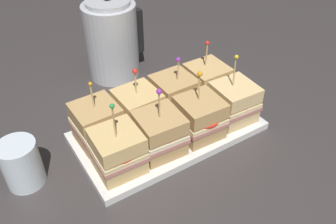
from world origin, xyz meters
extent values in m
plane|color=#383333|center=(0.00, 0.00, 0.00)|extent=(6.00, 6.00, 0.00)
cube|color=silver|center=(0.00, 0.00, 0.01)|extent=(0.43, 0.23, 0.01)
cube|color=silver|center=(0.00, 0.00, 0.01)|extent=(0.43, 0.23, 0.01)
cube|color=tan|center=(-0.15, -0.05, 0.04)|extent=(0.09, 0.09, 0.03)
cube|color=tan|center=(-0.15, -0.05, 0.06)|extent=(0.10, 0.10, 0.01)
cube|color=beige|center=(-0.15, -0.05, 0.07)|extent=(0.10, 0.10, 0.01)
cylinder|color=red|center=(-0.15, -0.07, 0.07)|extent=(0.06, 0.06, 0.00)
cube|color=#E0B771|center=(-0.15, -0.05, 0.09)|extent=(0.09, 0.09, 0.03)
cylinder|color=tan|center=(-0.15, -0.06, 0.14)|extent=(0.00, 0.00, 0.08)
sphere|color=green|center=(-0.15, -0.06, 0.18)|extent=(0.01, 0.01, 0.01)
cube|color=tan|center=(-0.05, -0.05, 0.04)|extent=(0.10, 0.10, 0.03)
cube|color=tan|center=(-0.05, -0.05, 0.06)|extent=(0.10, 0.10, 0.01)
cube|color=beige|center=(-0.05, -0.05, 0.07)|extent=(0.10, 0.10, 0.01)
cylinder|color=red|center=(-0.05, -0.06, 0.07)|extent=(0.05, 0.05, 0.00)
cube|color=tan|center=(-0.05, -0.05, 0.09)|extent=(0.10, 0.10, 0.03)
cylinder|color=tan|center=(-0.05, -0.05, 0.14)|extent=(0.00, 0.01, 0.07)
sphere|color=purple|center=(-0.05, -0.05, 0.17)|extent=(0.01, 0.01, 0.01)
cube|color=tan|center=(0.05, -0.05, 0.04)|extent=(0.09, 0.09, 0.03)
cube|color=tan|center=(0.05, -0.05, 0.06)|extent=(0.10, 0.10, 0.01)
cube|color=beige|center=(0.05, -0.05, 0.07)|extent=(0.10, 0.10, 0.01)
cylinder|color=red|center=(0.05, -0.07, 0.07)|extent=(0.07, 0.07, 0.00)
cube|color=tan|center=(0.05, -0.05, 0.09)|extent=(0.09, 0.09, 0.03)
cylinder|color=tan|center=(0.05, -0.04, 0.14)|extent=(0.00, 0.01, 0.08)
sphere|color=orange|center=(0.05, -0.04, 0.17)|extent=(0.01, 0.01, 0.01)
cube|color=#DBB77A|center=(0.15, -0.05, 0.04)|extent=(0.09, 0.09, 0.03)
cube|color=tan|center=(0.15, -0.05, 0.06)|extent=(0.10, 0.10, 0.01)
cube|color=beige|center=(0.15, -0.05, 0.07)|extent=(0.10, 0.10, 0.01)
cylinder|color=red|center=(0.15, -0.07, 0.07)|extent=(0.05, 0.05, 0.00)
cube|color=#E8C281|center=(0.15, -0.05, 0.09)|extent=(0.09, 0.09, 0.03)
cylinder|color=tan|center=(0.15, -0.04, 0.14)|extent=(0.00, 0.01, 0.08)
sphere|color=yellow|center=(0.15, -0.04, 0.18)|extent=(0.01, 0.01, 0.01)
cube|color=tan|center=(-0.15, 0.05, 0.04)|extent=(0.09, 0.09, 0.03)
cube|color=#B26B60|center=(-0.15, 0.05, 0.06)|extent=(0.10, 0.10, 0.01)
cube|color=beige|center=(-0.15, 0.05, 0.07)|extent=(0.10, 0.10, 0.01)
cylinder|color=red|center=(-0.15, 0.04, 0.07)|extent=(0.06, 0.06, 0.00)
cube|color=tan|center=(-0.15, 0.05, 0.09)|extent=(0.09, 0.09, 0.03)
cylinder|color=tan|center=(-0.15, 0.05, 0.13)|extent=(0.00, 0.01, 0.07)
sphere|color=orange|center=(-0.15, 0.05, 0.17)|extent=(0.01, 0.01, 0.01)
cube|color=tan|center=(-0.05, 0.05, 0.04)|extent=(0.09, 0.09, 0.03)
cube|color=#B26B60|center=(-0.05, 0.05, 0.06)|extent=(0.10, 0.10, 0.01)
cube|color=beige|center=(-0.05, 0.05, 0.07)|extent=(0.10, 0.10, 0.01)
cylinder|color=red|center=(-0.05, 0.03, 0.07)|extent=(0.05, 0.05, 0.00)
cube|color=#E0B771|center=(-0.05, 0.05, 0.09)|extent=(0.09, 0.09, 0.03)
cylinder|color=tan|center=(-0.05, 0.05, 0.13)|extent=(0.00, 0.01, 0.07)
sphere|color=red|center=(-0.05, 0.05, 0.17)|extent=(0.01, 0.01, 0.01)
cube|color=tan|center=(0.05, 0.05, 0.04)|extent=(0.09, 0.09, 0.03)
cube|color=tan|center=(0.05, 0.05, 0.06)|extent=(0.10, 0.10, 0.01)
cube|color=beige|center=(0.05, 0.05, 0.07)|extent=(0.10, 0.10, 0.01)
cylinder|color=red|center=(0.05, 0.04, 0.07)|extent=(0.06, 0.06, 0.00)
cube|color=tan|center=(0.05, 0.05, 0.09)|extent=(0.09, 0.09, 0.03)
cylinder|color=tan|center=(0.05, 0.04, 0.13)|extent=(0.00, 0.01, 0.07)
sphere|color=purple|center=(0.05, 0.04, 0.16)|extent=(0.01, 0.01, 0.01)
cube|color=tan|center=(0.15, 0.05, 0.04)|extent=(0.09, 0.09, 0.03)
cube|color=#B26B60|center=(0.15, 0.05, 0.06)|extent=(0.10, 0.10, 0.01)
cube|color=beige|center=(0.15, 0.05, 0.07)|extent=(0.09, 0.09, 0.01)
cylinder|color=red|center=(0.15, 0.04, 0.07)|extent=(0.07, 0.07, 0.00)
cube|color=tan|center=(0.15, 0.05, 0.09)|extent=(0.09, 0.09, 0.03)
cylinder|color=tan|center=(0.15, 0.06, 0.14)|extent=(0.00, 0.01, 0.07)
sphere|color=red|center=(0.15, 0.06, 0.17)|extent=(0.01, 0.01, 0.01)
cylinder|color=#B7BABF|center=(0.01, 0.31, 0.10)|extent=(0.14, 0.14, 0.21)
cylinder|color=#B7BABF|center=(0.01, 0.31, 0.22)|extent=(0.12, 0.12, 0.01)
cube|color=black|center=(0.10, 0.31, 0.12)|extent=(0.02, 0.02, 0.13)
cylinder|color=silver|center=(-0.32, 0.03, 0.05)|extent=(0.08, 0.08, 0.10)
camera|label=1|loc=(-0.34, -0.53, 0.56)|focal=38.00mm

